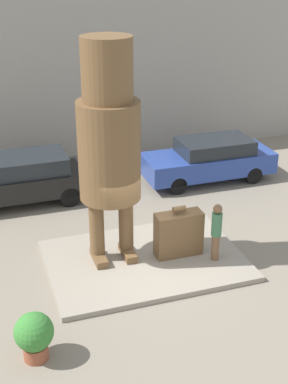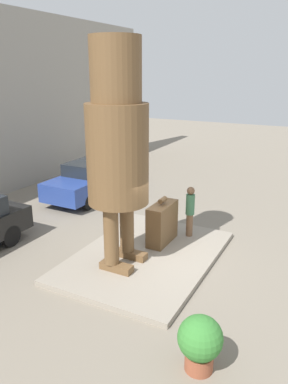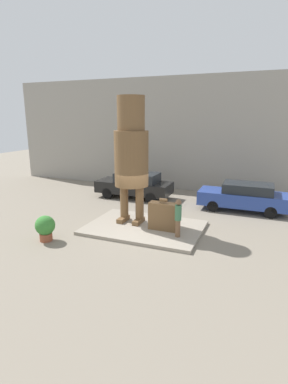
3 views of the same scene
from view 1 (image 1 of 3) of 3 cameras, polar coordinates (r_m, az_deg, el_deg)
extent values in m
plane|color=gray|center=(14.54, 0.13, -7.55)|extent=(60.00, 60.00, 0.00)
cube|color=gray|center=(14.50, 0.13, -7.31)|extent=(5.19, 3.66, 0.14)
cube|color=gray|center=(20.87, -7.50, 13.70)|extent=(28.00, 0.60, 7.69)
cube|color=brown|center=(14.35, -4.81, -6.97)|extent=(0.31, 0.89, 0.20)
cube|color=brown|center=(14.52, -1.74, -6.47)|extent=(0.31, 0.89, 0.20)
cylinder|color=brown|center=(14.03, -5.07, -3.63)|extent=(0.39, 0.39, 1.57)
cylinder|color=brown|center=(14.20, -1.94, -3.16)|extent=(0.39, 0.39, 1.57)
cylinder|color=brown|center=(13.27, -3.72, 4.40)|extent=(1.57, 1.57, 2.52)
cylinder|color=brown|center=(12.72, -3.97, 12.94)|extent=(1.23, 1.23, 1.51)
cube|color=brown|center=(14.38, 3.71, -4.48)|extent=(1.27, 0.50, 1.22)
cylinder|color=brown|center=(14.04, 3.79, -1.82)|extent=(0.35, 0.15, 0.15)
cylinder|color=brown|center=(14.36, 7.61, -5.85)|extent=(0.21, 0.21, 0.73)
cylinder|color=#3D704C|center=(14.03, 7.77, -3.43)|extent=(0.28, 0.28, 0.65)
sphere|color=brown|center=(13.82, 7.87, -1.80)|extent=(0.24, 0.24, 0.24)
cube|color=black|center=(18.05, -13.03, 0.99)|extent=(4.74, 1.87, 0.72)
cube|color=#1E2328|center=(17.82, -12.47, 2.97)|extent=(2.61, 1.68, 0.56)
cylinder|color=black|center=(17.59, -7.87, -0.50)|extent=(0.67, 0.18, 0.67)
cylinder|color=black|center=(19.11, -8.85, 1.54)|extent=(0.67, 0.18, 0.67)
cube|color=#284293|center=(19.41, 6.82, 3.11)|extent=(4.69, 1.77, 0.73)
cube|color=#1E2328|center=(19.29, 7.54, 4.90)|extent=(2.58, 1.59, 0.50)
cylinder|color=black|center=(18.34, 3.66, 0.67)|extent=(0.61, 0.18, 0.61)
cylinder|color=black|center=(19.70, 1.95, 2.46)|extent=(0.61, 0.18, 0.61)
cylinder|color=black|center=(19.54, 11.61, 1.75)|extent=(0.61, 0.18, 0.61)
cylinder|color=black|center=(20.82, 9.49, 3.38)|extent=(0.61, 0.18, 0.61)
cylinder|color=brown|center=(11.70, -11.45, -16.35)|extent=(0.52, 0.52, 0.33)
sphere|color=#387F33|center=(11.38, -11.67, -14.40)|extent=(0.82, 0.82, 0.82)
camera|label=2|loc=(9.00, -48.44, -0.74)|focal=35.00mm
camera|label=3|loc=(9.17, 68.34, -9.24)|focal=28.00mm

